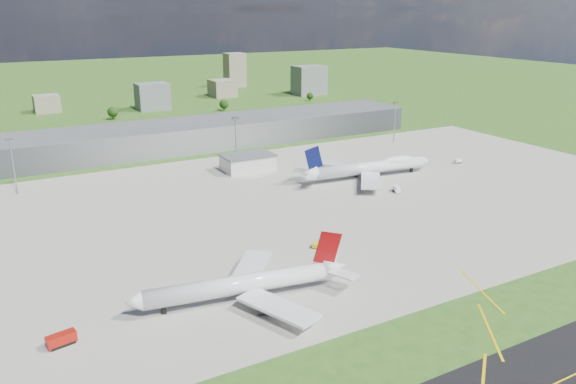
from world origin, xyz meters
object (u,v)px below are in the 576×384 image
tug_yellow (315,245)px  van_white_far (458,161)px  airliner_red_twin (246,284)px  fire_truck (61,340)px  van_white_near (397,189)px  airliner_blue_quad (371,167)px

tug_yellow → van_white_far: bearing=-19.4°
airliner_red_twin → van_white_far: (167.06, 81.89, -3.69)m
fire_truck → tug_yellow: bearing=2.2°
airliner_red_twin → tug_yellow: airliner_red_twin is taller
airliner_red_twin → tug_yellow: (37.56, 22.12, -3.98)m
fire_truck → van_white_near: 165.19m
airliner_red_twin → van_white_far: bearing=-144.9°
tug_yellow → van_white_near: size_ratio=0.64×
airliner_blue_quad → van_white_near: airliner_blue_quad is taller
airliner_red_twin → van_white_far: size_ratio=15.18×
fire_truck → van_white_far: fire_truck is taller
van_white_near → van_white_far: (62.90, 23.83, -0.18)m
van_white_near → van_white_far: size_ratio=1.31×
tug_yellow → van_white_far: van_white_far is taller
airliner_red_twin → tug_yellow: bearing=-140.6°
airliner_blue_quad → tug_yellow: 93.20m
airliner_red_twin → van_white_near: airliner_red_twin is taller
van_white_far → airliner_blue_quad: bearing=178.2°
tug_yellow → fire_truck: bearing=149.2°
airliner_blue_quad → van_white_far: 59.36m
airliner_blue_quad → fire_truck: 178.75m
fire_truck → van_white_far: bearing=9.2°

